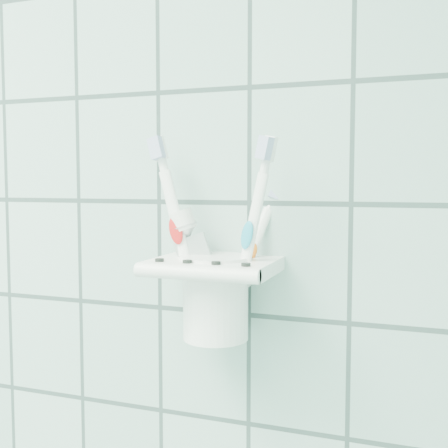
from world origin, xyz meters
name	(u,v)px	position (x,y,z in m)	size (l,w,h in m)	color
holder_bracket	(214,268)	(0.66, 1.15, 1.31)	(0.13, 0.11, 0.04)	white
cup	(216,294)	(0.66, 1.16, 1.28)	(0.08, 0.08, 0.09)	white
toothbrush_pink	(201,229)	(0.65, 1.15, 1.35)	(0.06, 0.03, 0.22)	white
toothbrush_blue	(218,249)	(0.67, 1.15, 1.33)	(0.05, 0.07, 0.18)	white
toothbrush_orange	(231,234)	(0.68, 1.15, 1.35)	(0.06, 0.03, 0.21)	white
toothpaste_tube	(219,258)	(0.66, 1.17, 1.32)	(0.07, 0.04, 0.15)	silver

